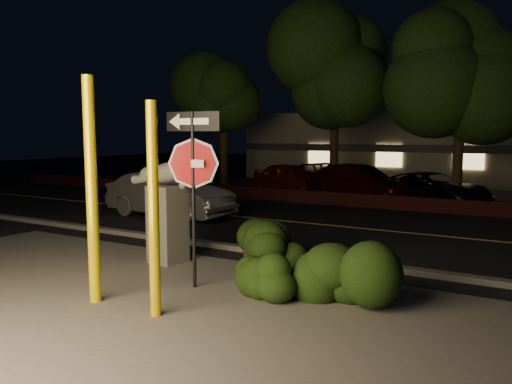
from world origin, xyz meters
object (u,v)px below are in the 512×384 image
yellow_pole_left (92,192)px  silver_sedan (169,194)px  sculpture (168,199)px  parked_car_darkred (360,182)px  signpost (193,164)px  parked_car_red (291,178)px  yellow_pole_right (154,211)px  parked_car_dark (433,189)px

yellow_pole_left → silver_sedan: (-4.48, 7.19, -1.05)m
sculpture → parked_car_darkred: sculpture is taller
signpost → parked_car_darkred: bearing=90.8°
yellow_pole_left → signpost: yellow_pole_left is taller
yellow_pole_left → signpost: 1.74m
parked_car_red → parked_car_darkred: (3.71, -1.13, 0.05)m
yellow_pole_right → parked_car_red: bearing=109.2°
sculpture → yellow_pole_right: bearing=-46.5°
yellow_pole_right → parked_car_dark: 14.64m
signpost → parked_car_darkred: size_ratio=0.60×
parked_car_red → yellow_pole_right: bearing=-142.0°
parked_car_red → parked_car_dark: (6.60, -1.04, -0.07)m
yellow_pole_right → parked_car_darkred: yellow_pole_right is taller
signpost → silver_sedan: signpost is taller
yellow_pole_left → parked_car_darkred: 14.53m
sculpture → silver_sedan: 6.09m
yellow_pole_right → silver_sedan: 9.24m
signpost → parked_car_red: signpost is taller
yellow_pole_right → silver_sedan: size_ratio=0.70×
silver_sedan → signpost: bearing=-132.6°
yellow_pole_right → silver_sedan: bearing=128.7°
parked_car_dark → parked_car_red: bearing=106.2°
sculpture → parked_car_darkred: 11.96m
yellow_pole_right → parked_car_red: yellow_pole_right is taller
yellow_pole_right → parked_car_darkred: bearing=96.8°
silver_sedan → parked_car_red: bearing=2.2°
silver_sedan → parked_car_dark: (6.92, 7.38, -0.12)m
sculpture → yellow_pole_left: bearing=-69.7°
sculpture → silver_sedan: sculpture is taller
signpost → parked_car_darkred: 13.21m
yellow_pole_left → silver_sedan: bearing=121.9°
signpost → parked_car_dark: signpost is taller
silver_sedan → parked_car_red: 8.43m
yellow_pole_right → parked_car_dark: yellow_pole_right is taller
yellow_pole_right → sculpture: yellow_pole_right is taller
sculpture → silver_sedan: bearing=137.2°
yellow_pole_left → parked_car_darkred: bearing=91.8°
sculpture → signpost: bearing=-29.3°
yellow_pole_right → parked_car_dark: size_ratio=0.70×
silver_sedan → yellow_pole_left: bearing=-143.7°
yellow_pole_left → silver_sedan: 8.53m
yellow_pole_left → parked_car_darkred: size_ratio=0.70×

